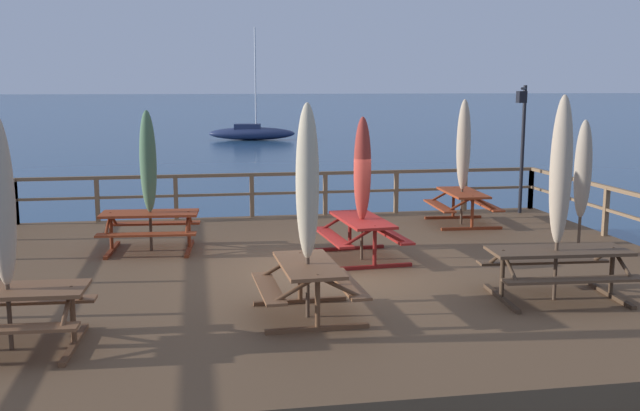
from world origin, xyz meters
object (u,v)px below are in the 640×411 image
Objects in this scene: picnic_table_front_left at (463,201)px; patio_umbrella_tall_front at (148,162)px; patio_umbrella_tall_mid_left at (1,202)px; patio_umbrella_short_mid at (464,146)px; picnic_table_back_right at (362,229)px; sailboat_distant at (252,133)px; lamp_post_hooked at (522,130)px; patio_umbrella_short_front at (583,170)px; patio_umbrella_tall_back_right at (307,183)px; picnic_table_front_right at (558,262)px; picnic_table_mid_left at (308,278)px; patio_umbrella_tall_back_left at (362,170)px; picnic_table_back_left at (5,305)px; picnic_table_mid_right at (150,223)px; patio_umbrella_tall_mid_right at (561,171)px.

picnic_table_front_left is 7.27m from patio_umbrella_tall_front.
patio_umbrella_short_mid is at bearing 38.94° from patio_umbrella_tall_mid_left.
sailboat_distant is at bearing 88.54° from picnic_table_back_right.
lamp_post_hooked reaches higher than patio_umbrella_tall_mid_left.
patio_umbrella_short_front is (1.05, -3.34, 1.08)m from picnic_table_front_left.
sailboat_distant is at bearing 86.54° from patio_umbrella_tall_back_right.
picnic_table_mid_left is at bearing -176.97° from picnic_table_front_right.
picnic_table_front_left is at bearing -86.54° from sailboat_distant.
patio_umbrella_tall_mid_left reaches higher than patio_umbrella_short_front.
patio_umbrella_tall_back_right is at bearing -126.84° from picnic_table_front_left.
picnic_table_front_left is 0.69× the size of patio_umbrella_tall_back_left.
lamp_post_hooked is (10.32, 7.77, 1.55)m from picnic_table_back_left.
picnic_table_back_right is at bearing 128.04° from picnic_table_front_right.
picnic_table_mid_left is at bearing -126.93° from picnic_table_front_left.
lamp_post_hooked reaches higher than picnic_table_mid_right.
picnic_table_front_right is 0.71× the size of patio_umbrella_tall_mid_right.
picnic_table_mid_left is at bearing -62.05° from picnic_table_mid_right.
patio_umbrella_tall_back_right is 41.37m from sailboat_distant.
patio_umbrella_tall_front is at bearing 117.80° from picnic_table_mid_left.
patio_umbrella_short_mid is (3.06, 2.90, 1.28)m from picnic_table_back_right.
patio_umbrella_tall_back_right reaches higher than picnic_table_back_left.
picnic_table_front_left is at bearing 43.37° from picnic_table_back_right.
patio_umbrella_short_mid is (4.58, 6.14, -0.06)m from patio_umbrella_tall_back_right.
picnic_table_back_right is 0.62× the size of lamp_post_hooked.
patio_umbrella_tall_front is (1.45, 5.19, 1.18)m from picnic_table_back_left.
picnic_table_mid_right is 0.61× the size of lamp_post_hooked.
patio_umbrella_tall_mid_left is (-1.40, -5.21, 0.10)m from patio_umbrella_tall_front.
patio_umbrella_tall_back_right is at bearing -176.40° from picnic_table_front_right.
picnic_table_back_left is 42.32m from sailboat_distant.
patio_umbrella_tall_back_right is at bearing -93.46° from sailboat_distant.
picnic_table_mid_left is at bearing -153.86° from patio_umbrella_short_front.
picnic_table_mid_left is 7.66m from picnic_table_front_left.
patio_umbrella_short_mid is 0.94× the size of patio_umbrella_tall_mid_right.
patio_umbrella_short_front is (4.14, -0.43, 1.08)m from picnic_table_back_right.
patio_umbrella_short_front reaches higher than picnic_table_back_right.
picnic_table_mid_left is 0.61× the size of patio_umbrella_tall_front.
patio_umbrella_tall_mid_right reaches higher than picnic_table_front_left.
picnic_table_mid_right is 0.68× the size of patio_umbrella_tall_mid_left.
picnic_table_back_right and picnic_table_front_left have the same top height.
patio_umbrella_tall_back_left reaches higher than picnic_table_back_left.
patio_umbrella_tall_back_right is at bearing -177.25° from patio_umbrella_tall_mid_right.
patio_umbrella_tall_front reaches higher than patio_umbrella_tall_back_left.
patio_umbrella_short_mid is (3.07, 2.96, 0.15)m from patio_umbrella_tall_back_left.
patio_umbrella_tall_back_right is 0.97× the size of patio_umbrella_tall_mid_right.
patio_umbrella_short_front is at bearing -5.88° from picnic_table_back_right.
picnic_table_back_left is 0.68× the size of patio_umbrella_tall_back_right.
picnic_table_mid_right is 0.90× the size of picnic_table_front_right.
patio_umbrella_tall_mid_right is (6.18, -4.40, 0.21)m from patio_umbrella_tall_front.
sailboat_distant is (-3.18, 38.43, -1.74)m from patio_umbrella_short_front.
picnic_table_back_right is 1.13m from patio_umbrella_tall_back_left.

